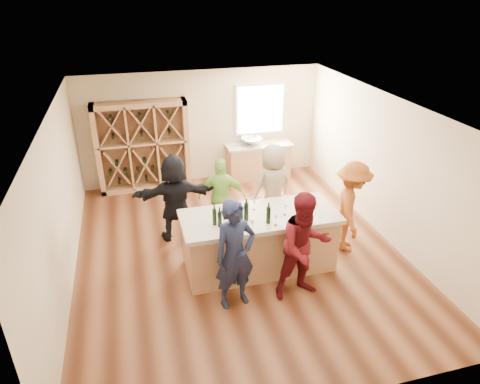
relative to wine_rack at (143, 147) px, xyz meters
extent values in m
cube|color=brown|center=(1.50, -3.27, -1.15)|extent=(6.00, 7.00, 0.10)
cube|color=white|center=(1.50, -3.27, 1.75)|extent=(6.00, 7.00, 0.10)
cube|color=beige|center=(1.50, 0.28, 0.30)|extent=(6.00, 0.10, 2.80)
cube|color=beige|center=(1.50, -6.82, 0.30)|extent=(6.00, 0.10, 2.80)
cube|color=beige|center=(-1.55, -3.27, 0.30)|extent=(0.10, 7.00, 2.80)
cube|color=beige|center=(4.55, -3.27, 0.30)|extent=(0.10, 7.00, 2.80)
cube|color=white|center=(3.00, 0.20, 0.65)|extent=(1.30, 0.06, 1.30)
cube|color=white|center=(3.00, 0.17, 0.65)|extent=(1.18, 0.01, 1.18)
cube|color=tan|center=(0.00, 0.00, 0.00)|extent=(2.20, 0.45, 2.20)
cube|color=tan|center=(2.90, -0.07, -0.67)|extent=(1.60, 0.58, 0.86)
cube|color=beige|center=(2.90, -0.07, -0.21)|extent=(1.70, 0.62, 0.06)
imported|color=silver|center=(2.70, -0.07, -0.09)|extent=(0.54, 0.54, 0.19)
cylinder|color=silver|center=(2.70, 0.11, -0.03)|extent=(0.02, 0.02, 0.30)
cube|color=tan|center=(1.74, -3.87, -0.60)|extent=(2.60, 1.00, 1.00)
cube|color=beige|center=(1.74, -3.87, -0.06)|extent=(2.72, 1.12, 0.08)
cylinder|color=black|center=(0.92, -3.99, 0.12)|extent=(0.08, 0.08, 0.28)
cylinder|color=black|center=(0.99, -4.08, 0.12)|extent=(0.08, 0.08, 0.28)
cylinder|color=black|center=(1.20, -3.95, 0.14)|extent=(0.09, 0.09, 0.31)
cylinder|color=black|center=(1.35, -4.07, 0.14)|extent=(0.08, 0.08, 0.31)
cylinder|color=black|center=(1.46, -3.99, 0.14)|extent=(0.10, 0.10, 0.33)
cone|color=white|center=(1.46, -4.34, 0.08)|extent=(0.09, 0.09, 0.19)
cone|color=white|center=(1.88, -4.28, 0.07)|extent=(0.08, 0.08, 0.18)
cone|color=white|center=(2.45, -4.33, 0.06)|extent=(0.08, 0.08, 0.16)
cone|color=white|center=(2.15, -3.98, 0.07)|extent=(0.09, 0.09, 0.19)
cone|color=white|center=(2.65, -4.14, 0.08)|extent=(0.08, 0.08, 0.19)
cube|color=white|center=(1.37, -4.28, -0.02)|extent=(0.22, 0.29, 0.00)
cube|color=white|center=(2.04, -4.23, -0.02)|extent=(0.31, 0.36, 0.00)
cube|color=white|center=(2.55, -4.23, -0.02)|extent=(0.32, 0.37, 0.00)
imported|color=#191E38|center=(1.09, -4.70, -0.18)|extent=(0.76, 0.62, 1.84)
imported|color=#590F14|center=(2.20, -4.77, -0.18)|extent=(0.93, 0.56, 1.85)
imported|color=#994C19|center=(3.57, -3.72, -0.20)|extent=(0.95, 1.28, 1.79)
imported|color=#8CC64C|center=(1.38, -2.49, -0.29)|extent=(1.04, 0.74, 1.61)
imported|color=gray|center=(2.44, -2.51, -0.19)|extent=(1.01, 0.80, 1.81)
imported|color=black|center=(0.45, -2.49, -0.22)|extent=(1.66, 0.66, 1.77)
cylinder|color=black|center=(1.79, -4.17, 0.13)|extent=(0.07, 0.07, 0.30)
cone|color=white|center=(1.69, -3.67, 0.07)|extent=(0.07, 0.07, 0.18)
camera|label=1|loc=(-0.24, -9.96, 3.60)|focal=32.00mm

